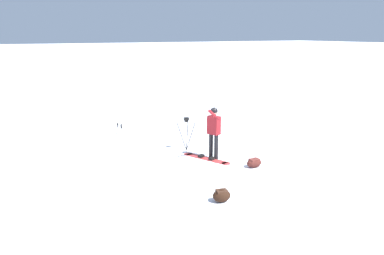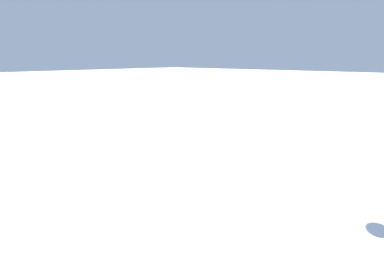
{
  "view_description": "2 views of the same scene",
  "coord_description": "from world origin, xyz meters",
  "px_view_note": "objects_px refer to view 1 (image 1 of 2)",
  "views": [
    {
      "loc": [
        -10.31,
        6.08,
        4.16
      ],
      "look_at": [
        -0.24,
        0.57,
        1.29
      ],
      "focal_mm": 35.54,
      "sensor_mm": 36.0,
      "label": 1
    },
    {
      "loc": [
        4.52,
        -3.67,
        5.92
      ],
      "look_at": [
        -1.11,
        2.53,
        4.24
      ],
      "focal_mm": 32.52,
      "sensor_mm": 36.0,
      "label": 2
    }
  ],
  "objects_px": {
    "snowboarder": "(214,127)",
    "snowboard": "(206,158)",
    "gear_bag_large": "(254,163)",
    "camera_tripod": "(186,127)",
    "ski_poles": "(120,135)",
    "gear_bag_small": "(222,195)"
  },
  "relations": [
    {
      "from": "snowboarder",
      "to": "snowboard",
      "type": "relative_size",
      "value": 1.03
    },
    {
      "from": "gear_bag_large",
      "to": "camera_tripod",
      "type": "xyz_separation_m",
      "value": [
        2.62,
        1.05,
        0.74
      ]
    },
    {
      "from": "snowboarder",
      "to": "camera_tripod",
      "type": "xyz_separation_m",
      "value": [
        1.28,
        0.36,
        -0.21
      ]
    },
    {
      "from": "gear_bag_large",
      "to": "ski_poles",
      "type": "distance_m",
      "value": 4.61
    },
    {
      "from": "snowboard",
      "to": "gear_bag_large",
      "type": "bearing_deg",
      "value": -147.07
    },
    {
      "from": "gear_bag_large",
      "to": "ski_poles",
      "type": "relative_size",
      "value": 0.47
    },
    {
      "from": "gear_bag_large",
      "to": "camera_tripod",
      "type": "bearing_deg",
      "value": 21.81
    },
    {
      "from": "camera_tripod",
      "to": "ski_poles",
      "type": "relative_size",
      "value": 1.07
    },
    {
      "from": "ski_poles",
      "to": "camera_tripod",
      "type": "bearing_deg",
      "value": -101.06
    },
    {
      "from": "snowboarder",
      "to": "camera_tripod",
      "type": "distance_m",
      "value": 1.34
    },
    {
      "from": "gear_bag_large",
      "to": "gear_bag_small",
      "type": "relative_size",
      "value": 1.04
    },
    {
      "from": "ski_poles",
      "to": "snowboarder",
      "type": "bearing_deg",
      "value": -122.8
    },
    {
      "from": "snowboard",
      "to": "camera_tripod",
      "type": "bearing_deg",
      "value": 6.14
    },
    {
      "from": "gear_bag_small",
      "to": "snowboard",
      "type": "bearing_deg",
      "value": -24.3
    },
    {
      "from": "snowboard",
      "to": "gear_bag_large",
      "type": "height_order",
      "value": "gear_bag_large"
    },
    {
      "from": "snowboarder",
      "to": "gear_bag_small",
      "type": "height_order",
      "value": "snowboarder"
    },
    {
      "from": "snowboard",
      "to": "gear_bag_large",
      "type": "distance_m",
      "value": 1.7
    },
    {
      "from": "gear_bag_large",
      "to": "camera_tripod",
      "type": "relative_size",
      "value": 0.44
    },
    {
      "from": "gear_bag_large",
      "to": "gear_bag_small",
      "type": "height_order",
      "value": "gear_bag_small"
    },
    {
      "from": "snowboarder",
      "to": "ski_poles",
      "type": "distance_m",
      "value": 3.21
    },
    {
      "from": "snowboard",
      "to": "gear_bag_small",
      "type": "relative_size",
      "value": 3.37
    },
    {
      "from": "gear_bag_large",
      "to": "ski_poles",
      "type": "height_order",
      "value": "ski_poles"
    }
  ]
}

